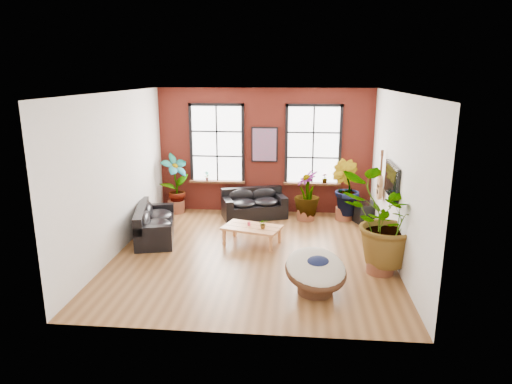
% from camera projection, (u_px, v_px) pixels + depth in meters
% --- Properties ---
extents(room, '(6.04, 6.54, 3.54)m').
position_uv_depth(room, '(254.00, 175.00, 9.84)').
color(room, brown).
rests_on(room, ground).
extents(sofa_back, '(1.90, 1.36, 0.79)m').
position_uv_depth(sofa_back, '(254.00, 204.00, 12.63)').
color(sofa_back, black).
rests_on(sofa_back, ground).
extents(sofa_left, '(1.28, 2.13, 0.79)m').
position_uv_depth(sofa_left, '(153.00, 224.00, 11.00)').
color(sofa_left, black).
rests_on(sofa_left, ground).
extents(coffee_table, '(1.47, 1.09, 0.50)m').
position_uv_depth(coffee_table, '(252.00, 228.00, 10.62)').
color(coffee_table, '#BC7743').
rests_on(coffee_table, ground).
extents(papasan_chair, '(1.46, 1.47, 0.84)m').
position_uv_depth(papasan_chair, '(316.00, 271.00, 8.20)').
color(papasan_chair, '#462919').
rests_on(papasan_chair, ground).
extents(poster, '(0.74, 0.06, 0.98)m').
position_uv_depth(poster, '(265.00, 145.00, 12.72)').
color(poster, black).
rests_on(poster, room).
extents(tv_wall_unit, '(0.13, 1.86, 1.20)m').
position_uv_depth(tv_wall_unit, '(388.00, 182.00, 10.07)').
color(tv_wall_unit, black).
rests_on(tv_wall_unit, room).
extents(media_box, '(0.77, 0.71, 0.52)m').
position_uv_depth(media_box, '(366.00, 213.00, 12.22)').
color(media_box, black).
rests_on(media_box, ground).
extents(pot_back_left, '(0.59, 0.59, 0.35)m').
position_uv_depth(pot_back_left, '(176.00, 206.00, 13.08)').
color(pot_back_left, brown).
rests_on(pot_back_left, ground).
extents(pot_back_right, '(0.57, 0.57, 0.34)m').
position_uv_depth(pot_back_right, '(344.00, 213.00, 12.45)').
color(pot_back_right, brown).
rests_on(pot_back_right, ground).
extents(pot_right_wall, '(0.67, 0.67, 0.40)m').
position_uv_depth(pot_right_wall, '(380.00, 263.00, 9.10)').
color(pot_right_wall, brown).
rests_on(pot_right_wall, ground).
extents(pot_mid, '(0.48, 0.48, 0.35)m').
position_uv_depth(pot_mid, '(306.00, 214.00, 12.42)').
color(pot_mid, brown).
rests_on(pot_mid, ground).
extents(floor_plant_back_left, '(0.97, 0.98, 1.56)m').
position_uv_depth(floor_plant_back_left, '(176.00, 181.00, 12.88)').
color(floor_plant_back_left, '#1B4612').
rests_on(floor_plant_back_left, ground).
extents(floor_plant_back_right, '(1.03, 1.04, 1.48)m').
position_uv_depth(floor_plant_back_right, '(345.00, 188.00, 12.29)').
color(floor_plant_back_right, '#1B4612').
rests_on(floor_plant_back_right, ground).
extents(floor_plant_right_wall, '(2.05, 1.91, 1.84)m').
position_uv_depth(floor_plant_right_wall, '(385.00, 221.00, 8.89)').
color(floor_plant_right_wall, '#1B4612').
rests_on(floor_plant_right_wall, ground).
extents(floor_plant_mid, '(0.83, 0.83, 1.22)m').
position_uv_depth(floor_plant_mid, '(307.00, 193.00, 12.28)').
color(floor_plant_mid, '#1B4612').
rests_on(floor_plant_mid, ground).
extents(table_plant, '(0.23, 0.21, 0.22)m').
position_uv_depth(table_plant, '(263.00, 224.00, 10.45)').
color(table_plant, '#1B4612').
rests_on(table_plant, coffee_table).
extents(sill_plant_left, '(0.17, 0.17, 0.27)m').
position_uv_depth(sill_plant_left, '(207.00, 176.00, 13.05)').
color(sill_plant_left, '#1B4612').
rests_on(sill_plant_left, room).
extents(sill_plant_right, '(0.19, 0.19, 0.27)m').
position_uv_depth(sill_plant_right, '(325.00, 178.00, 12.75)').
color(sill_plant_right, '#1B4612').
rests_on(sill_plant_right, room).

